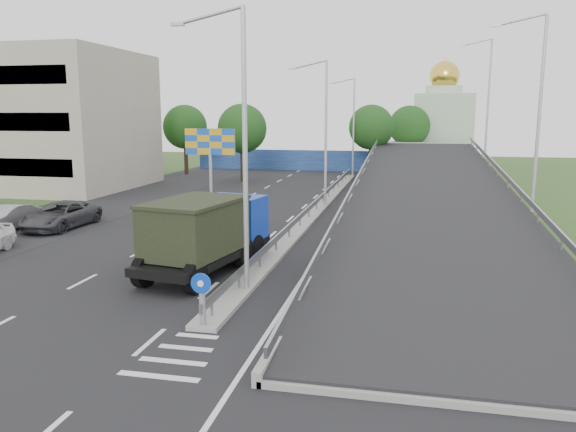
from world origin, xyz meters
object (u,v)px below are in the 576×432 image
(lamp_post_mid, at_px, (323,125))
(parked_car_c, at_px, (61,216))
(billboard, at_px, (210,146))
(lamp_post_near, at_px, (240,137))
(parked_car_b, at_px, (6,218))
(sign_bollard, at_px, (202,299))
(lamp_post_far, at_px, (352,122))
(church, at_px, (442,124))
(dump_truck, at_px, (207,231))

(lamp_post_mid, height_order, parked_car_c, lamp_post_mid)
(billboard, relative_size, parked_car_c, 1.01)
(lamp_post_near, bearing_deg, parked_car_c, 145.73)
(parked_car_b, relative_size, parked_car_c, 0.83)
(sign_bollard, height_order, parked_car_c, sign_bollard)
(lamp_post_far, xyz_separation_m, church, (9.89, 14.00, -0.50))
(church, relative_size, parked_car_c, 2.54)
(parked_car_c, bearing_deg, dump_truck, -29.77)
(church, height_order, parked_car_c, church)
(church, height_order, billboard, church)
(sign_bollard, xyz_separation_m, lamp_post_mid, (0.11, 23.83, 4.77))
(church, height_order, dump_truck, church)
(lamp_post_near, relative_size, billboard, 1.83)
(sign_bollard, xyz_separation_m, billboard, (-9.00, 25.83, 3.15))
(lamp_post_far, height_order, dump_truck, lamp_post_far)
(sign_bollard, distance_m, church, 58.84)
(church, bearing_deg, parked_car_c, -118.07)
(lamp_post_mid, xyz_separation_m, parked_car_b, (-16.45, -11.90, -5.07))
(lamp_post_mid, xyz_separation_m, parked_car_c, (-13.87, -10.55, -5.05))
(sign_bollard, relative_size, church, 0.12)
(lamp_post_far, xyz_separation_m, parked_car_b, (-16.45, -31.90, -5.07))
(dump_truck, height_order, parked_car_c, dump_truck)
(sign_bollard, xyz_separation_m, parked_car_c, (-13.76, 13.27, -0.28))
(lamp_post_near, relative_size, parked_car_c, 1.86)
(parked_car_b, xyz_separation_m, parked_car_c, (2.59, 1.34, 0.01))
(dump_truck, distance_m, parked_car_b, 15.28)
(sign_bollard, xyz_separation_m, lamp_post_far, (0.11, 43.83, 4.77))
(lamp_post_mid, bearing_deg, dump_truck, -97.40)
(lamp_post_far, height_order, billboard, lamp_post_far)
(billboard, bearing_deg, church, 59.30)
(lamp_post_far, height_order, parked_car_c, lamp_post_far)
(sign_bollard, bearing_deg, lamp_post_far, 89.86)
(church, distance_m, parked_car_c, 50.69)
(dump_truck, bearing_deg, church, 87.09)
(church, bearing_deg, lamp_post_far, -125.24)
(dump_truck, bearing_deg, parked_car_b, 168.89)
(church, relative_size, dump_truck, 1.81)
(sign_bollard, relative_size, dump_truck, 0.22)
(sign_bollard, height_order, lamp_post_far, lamp_post_far)
(dump_truck, relative_size, parked_car_c, 1.41)
(billboard, relative_size, dump_truck, 0.72)
(billboard, bearing_deg, dump_truck, -70.66)
(church, distance_m, parked_car_b, 53.12)
(parked_car_b, bearing_deg, billboard, 63.43)
(lamp_post_far, xyz_separation_m, billboard, (-9.11, -18.00, -1.62))
(billboard, xyz_separation_m, parked_car_b, (-7.35, -13.90, -3.45))
(sign_bollard, distance_m, lamp_post_far, 44.08)
(billboard, xyz_separation_m, dump_truck, (6.84, -19.48, -2.41))
(lamp_post_near, relative_size, dump_truck, 1.32)
(lamp_post_mid, height_order, lamp_post_far, same)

